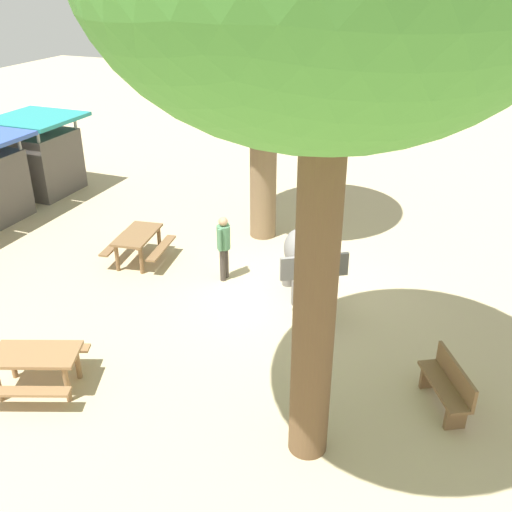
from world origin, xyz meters
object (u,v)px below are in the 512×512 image
(elephant, at_px, (306,260))
(person_handler, at_px, (224,243))
(picnic_table_far, at_px, (37,362))
(market_stall_teal, at_px, (42,159))
(picnic_table_near, at_px, (138,240))
(wooden_bench, at_px, (448,385))

(elephant, distance_m, person_handler, 2.09)
(picnic_table_far, distance_m, market_stall_teal, 10.62)
(person_handler, relative_size, market_stall_teal, 0.64)
(picnic_table_far, xyz_separation_m, market_stall_teal, (8.27, 6.63, 0.55))
(picnic_table_near, distance_m, picnic_table_far, 5.10)
(wooden_bench, relative_size, picnic_table_near, 0.83)
(person_handler, xyz_separation_m, market_stall_teal, (3.31, 8.03, 0.19))
(picnic_table_near, bearing_deg, person_handler, 80.46)
(market_stall_teal, bearing_deg, wooden_bench, -114.35)
(elephant, xyz_separation_m, person_handler, (0.16, 2.08, -0.03))
(wooden_bench, xyz_separation_m, picnic_table_near, (2.82, 7.85, 0.12))
(elephant, relative_size, picnic_table_near, 1.23)
(person_handler, xyz_separation_m, picnic_table_near, (0.04, 2.41, -0.36))
(elephant, xyz_separation_m, picnic_table_near, (0.20, 4.50, -0.39))
(elephant, xyz_separation_m, market_stall_teal, (3.48, 10.11, 0.17))
(elephant, bearing_deg, market_stall_teal, -141.15)
(market_stall_teal, bearing_deg, elephant, -108.98)
(wooden_bench, xyz_separation_m, market_stall_teal, (6.09, 13.46, 0.67))
(elephant, height_order, market_stall_teal, market_stall_teal)
(person_handler, relative_size, picnic_table_near, 0.95)
(person_handler, xyz_separation_m, picnic_table_far, (-4.96, 1.39, -0.36))
(wooden_bench, bearing_deg, elephant, 22.89)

